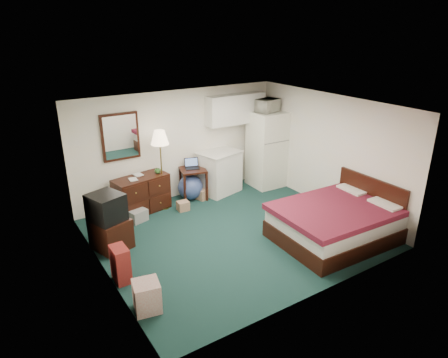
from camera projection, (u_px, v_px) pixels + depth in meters
floor at (233, 233)px, 7.85m from camera, size 5.00×4.50×0.01m
ceiling at (234, 107)px, 6.94m from camera, size 5.00×4.50×0.01m
walls at (233, 174)px, 7.39m from camera, size 5.01×4.51×2.50m
mirror at (120, 137)px, 8.31m from camera, size 0.80×0.06×1.00m
upper_cabinets at (235, 109)px, 9.49m from camera, size 1.50×0.35×0.70m
headboard at (370, 202)px, 7.93m from camera, size 0.06×1.56×1.00m
dresser at (142, 194)px, 8.65m from camera, size 1.24×0.72×0.80m
floor_lamp at (162, 170)px, 8.62m from camera, size 0.46×0.46×1.77m
desk at (193, 183)px, 9.32m from camera, size 0.70×0.70×0.73m
exercise_ball at (190, 187)px, 9.29m from camera, size 0.59×0.59×0.58m
kitchen_counter at (219, 173)px, 9.61m from camera, size 1.05×0.89×0.99m
fridge at (267, 149)px, 9.89m from camera, size 0.80×0.80×1.88m
bed at (334, 223)px, 7.51m from camera, size 2.19×1.74×0.68m
tv_stand at (111, 234)px, 7.25m from camera, size 0.73×0.77×0.57m
suitcase at (121, 264)px, 6.31m from camera, size 0.23×0.37×0.60m
retail_box at (147, 296)px, 5.68m from camera, size 0.43×0.43×0.46m
file_bin at (138, 216)px, 8.30m from camera, size 0.41×0.35×0.25m
cardboard_box_a at (183, 206)px, 8.78m from camera, size 0.26×0.22×0.21m
cardboard_box_b at (202, 194)px, 9.33m from camera, size 0.27×0.30×0.25m
laptop at (192, 164)px, 9.17m from camera, size 0.38×0.35×0.22m
crt_tv at (106, 207)px, 7.06m from camera, size 0.70×0.72×0.50m
microwave at (268, 104)px, 9.46m from camera, size 0.62×0.45×0.38m
book_a at (129, 175)px, 8.27m from camera, size 0.16×0.03×0.22m
book_b at (134, 171)px, 8.50m from camera, size 0.17×0.04×0.23m
mug at (158, 171)px, 8.68m from camera, size 0.13×0.11×0.13m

